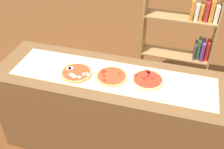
% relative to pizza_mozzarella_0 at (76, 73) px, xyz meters
% --- Properties ---
extents(ground_plane, '(12.00, 12.00, 0.00)m').
position_rel_pizza_mozzarella_0_xyz_m(ground_plane, '(0.32, 0.06, -0.94)').
color(ground_plane, brown).
extents(counter, '(2.18, 0.68, 0.93)m').
position_rel_pizza_mozzarella_0_xyz_m(counter, '(0.32, 0.06, -0.48)').
color(counter, brown).
rests_on(counter, ground_plane).
extents(parchment_paper, '(1.82, 0.45, 0.00)m').
position_rel_pizza_mozzarella_0_xyz_m(parchment_paper, '(0.32, 0.06, -0.01)').
color(parchment_paper, beige).
rests_on(parchment_paper, counter).
extents(pizza_mozzarella_0, '(0.28, 0.28, 0.03)m').
position_rel_pizza_mozzarella_0_xyz_m(pizza_mozzarella_0, '(0.00, 0.00, 0.00)').
color(pizza_mozzarella_0, tan).
rests_on(pizza_mozzarella_0, parchment_paper).
extents(pizza_pepperoni_1, '(0.29, 0.29, 0.02)m').
position_rel_pizza_mozzarella_0_xyz_m(pizza_pepperoni_1, '(0.32, 0.05, -0.00)').
color(pizza_pepperoni_1, tan).
rests_on(pizza_pepperoni_1, parchment_paper).
extents(pizza_pepperoni_2, '(0.28, 0.28, 0.02)m').
position_rel_pizza_mozzarella_0_xyz_m(pizza_pepperoni_2, '(0.64, 0.08, -0.00)').
color(pizza_pepperoni_2, '#E5C17F').
rests_on(pizza_pepperoni_2, parchment_paper).
extents(bookshelf, '(0.86, 0.27, 1.56)m').
position_rel_pizza_mozzarella_0_xyz_m(bookshelf, '(0.92, 1.22, -0.18)').
color(bookshelf, '#A87A47').
rests_on(bookshelf, ground_plane).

